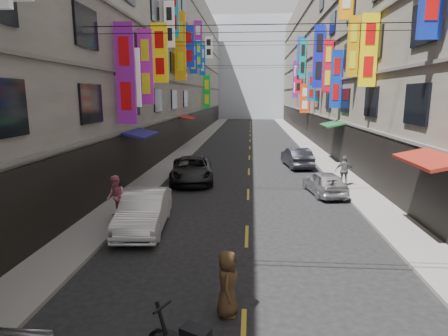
# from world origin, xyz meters

# --- Properties ---
(sidewalk_left) EXTENTS (2.00, 90.00, 0.12)m
(sidewalk_left) POSITION_xyz_m (-6.00, 42.00, 0.06)
(sidewalk_left) COLOR slate
(sidewalk_left) RESTS_ON ground
(sidewalk_right) EXTENTS (2.00, 90.00, 0.12)m
(sidewalk_right) POSITION_xyz_m (6.00, 42.00, 0.06)
(sidewalk_right) COLOR slate
(sidewalk_right) RESTS_ON ground
(building_row_left) EXTENTS (10.14, 90.00, 19.00)m
(building_row_left) POSITION_xyz_m (-11.99, 42.00, 9.49)
(building_row_left) COLOR gray
(building_row_left) RESTS_ON ground
(building_row_right) EXTENTS (10.14, 90.00, 19.00)m
(building_row_right) POSITION_xyz_m (11.99, 42.00, 9.49)
(building_row_right) COLOR gray
(building_row_right) RESTS_ON ground
(haze_block) EXTENTS (18.00, 8.00, 22.00)m
(haze_block) POSITION_xyz_m (0.00, 92.00, 11.00)
(haze_block) COLOR #A5ABB8
(haze_block) RESTS_ON ground
(shop_signage) EXTENTS (14.00, 55.00, 12.11)m
(shop_signage) POSITION_xyz_m (-0.14, 34.99, 9.06)
(shop_signage) COLOR #0F0EAB
(shop_signage) RESTS_ON ground
(street_awnings) EXTENTS (13.99, 35.20, 0.41)m
(street_awnings) POSITION_xyz_m (-1.26, 26.00, 3.00)
(street_awnings) COLOR #134A15
(street_awnings) RESTS_ON ground
(overhead_cables) EXTENTS (14.00, 38.04, 1.24)m
(overhead_cables) POSITION_xyz_m (0.00, 30.00, 8.80)
(overhead_cables) COLOR black
(overhead_cables) RESTS_ON ground
(lane_markings) EXTENTS (0.12, 80.20, 0.01)m
(lane_markings) POSITION_xyz_m (0.00, 39.00, 0.00)
(lane_markings) COLOR gold
(lane_markings) RESTS_ON ground
(scooter_far_right) EXTENTS (0.69, 1.78, 1.14)m
(scooter_far_right) POSITION_xyz_m (3.95, 23.46, 0.44)
(scooter_far_right) COLOR black
(scooter_far_right) RESTS_ON ground
(car_left_mid) EXTENTS (1.99, 4.68, 1.50)m
(car_left_mid) POSITION_xyz_m (-4.00, 18.42, 0.75)
(car_left_mid) COLOR white
(car_left_mid) RESTS_ON ground
(car_left_far) EXTENTS (3.17, 5.61, 1.48)m
(car_left_far) POSITION_xyz_m (-3.44, 26.74, 0.74)
(car_left_far) COLOR black
(car_left_far) RESTS_ON ground
(car_right_mid) EXTENTS (2.06, 3.93, 1.28)m
(car_right_mid) POSITION_xyz_m (4.00, 24.26, 0.64)
(car_right_mid) COLOR silver
(car_right_mid) RESTS_ON ground
(car_right_far) EXTENTS (2.06, 4.51, 1.43)m
(car_right_far) POSITION_xyz_m (3.46, 31.97, 0.72)
(car_right_far) COLOR #222329
(car_right_far) RESTS_ON ground
(pedestrian_lfar) EXTENTS (1.01, 1.06, 1.80)m
(pedestrian_lfar) POSITION_xyz_m (-5.46, 19.35, 1.02)
(pedestrian_lfar) COLOR pink
(pedestrian_lfar) RESTS_ON sidewalk_left
(pedestrian_rfar) EXTENTS (1.05, 0.65, 1.72)m
(pedestrian_rfar) POSITION_xyz_m (5.40, 25.86, 0.98)
(pedestrian_rfar) COLOR #58585A
(pedestrian_rfar) RESTS_ON sidewalk_right
(pedestrian_crossing) EXTENTS (0.57, 0.81, 1.61)m
(pedestrian_crossing) POSITION_xyz_m (-0.40, 12.84, 0.81)
(pedestrian_crossing) COLOR #4A331D
(pedestrian_crossing) RESTS_ON ground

